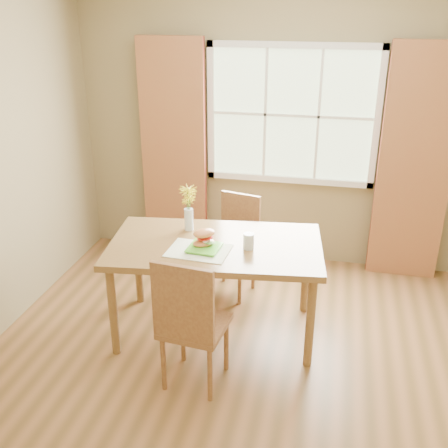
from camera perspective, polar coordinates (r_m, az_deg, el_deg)
name	(u,v)px	position (r m, az deg, el deg)	size (l,w,h in m)	color
room	(261,199)	(3.32, 4.09, 2.77)	(4.24, 3.84, 2.74)	brown
window	(292,115)	(5.08, 7.40, 11.66)	(1.62, 0.06, 1.32)	#A8BC8E
curtain_left	(174,152)	(5.31, -5.48, 7.81)	(0.65, 0.08, 2.20)	maroon
curtain_right	(415,167)	(5.11, 20.04, 5.88)	(0.65, 0.08, 2.20)	maroon
dining_table	(215,253)	(4.05, -0.94, -3.15)	(1.71, 1.09, 0.79)	brown
chair_near	(190,320)	(3.54, -3.76, -10.39)	(0.46, 0.46, 1.01)	brown
chair_far	(235,240)	(4.75, 1.23, -1.76)	(0.46, 0.46, 0.91)	brown
placemat	(199,251)	(3.90, -2.78, -2.92)	(0.45, 0.33, 0.01)	#E5ECC8
plate	(204,248)	(3.91, -2.16, -2.67)	(0.23, 0.23, 0.01)	#58C731
croissant_sandwich	(204,238)	(3.91, -2.18, -1.50)	(0.21, 0.20, 0.13)	#ED9050
water_glass	(249,241)	(3.91, 2.70, -1.91)	(0.08, 0.08, 0.12)	silver
flower_vase	(189,203)	(4.17, -3.88, 2.30)	(0.15, 0.15, 0.37)	silver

